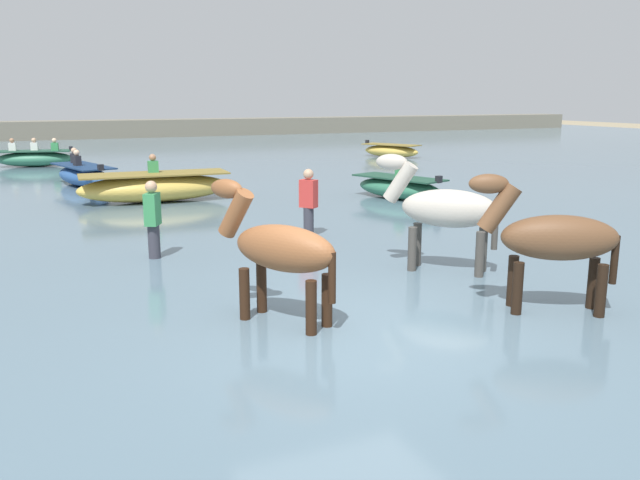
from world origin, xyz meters
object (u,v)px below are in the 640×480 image
object	(u,v)px
horse_trailing_bay	(553,242)
person_onlooker_right	(309,208)
boat_distant_east	(35,158)
person_wading_close	(153,226)
horse_lead_chestnut	(279,252)
boat_far_inshore	(391,151)
boat_near_starboard	(399,188)
boat_mid_outer	(155,187)
boat_near_port	(83,175)
horse_flank_pinto	(444,211)

from	to	relation	value
horse_trailing_bay	person_onlooker_right	bearing A→B (deg)	100.15
boat_distant_east	person_wading_close	world-z (taller)	person_wading_close
horse_lead_chestnut	boat_far_inshore	size ratio (longest dim) A/B	0.70
horse_lead_chestnut	boat_near_starboard	distance (m)	10.23
horse_lead_chestnut	person_onlooker_right	size ratio (longest dim) A/B	1.23
boat_distant_east	boat_far_inshore	bearing A→B (deg)	-8.43
boat_mid_outer	horse_lead_chestnut	bearing A→B (deg)	-91.91
horse_lead_chestnut	boat_far_inshore	bearing A→B (deg)	56.47
horse_lead_chestnut	boat_near_port	bearing A→B (deg)	94.48
horse_flank_pinto	boat_mid_outer	xyz separation A→B (m)	(-2.84, 8.87, -0.57)
horse_trailing_bay	boat_near_port	world-z (taller)	horse_trailing_bay
boat_near_port	boat_far_inshore	bearing A→B (deg)	18.69
boat_mid_outer	person_onlooker_right	xyz separation A→B (m)	(1.95, -5.61, 0.18)
boat_mid_outer	boat_distant_east	bearing A→B (deg)	103.95
boat_near_port	person_onlooker_right	world-z (taller)	person_onlooker_right
horse_lead_chestnut	boat_mid_outer	size ratio (longest dim) A/B	0.51
person_wading_close	person_onlooker_right	world-z (taller)	same
person_wading_close	horse_trailing_bay	bearing A→B (deg)	-50.19
horse_trailing_bay	person_wading_close	size ratio (longest dim) A/B	1.26
person_onlooker_right	horse_flank_pinto	bearing A→B (deg)	-74.73
horse_flank_pinto	person_wading_close	xyz separation A→B (m)	(-3.99, 2.66, -0.38)
horse_flank_pinto	boat_mid_outer	distance (m)	9.33
boat_near_port	horse_trailing_bay	bearing A→B (deg)	-73.89
boat_mid_outer	boat_far_inshore	distance (m)	14.86
horse_flank_pinto	boat_near_port	distance (m)	13.65
horse_lead_chestnut	horse_flank_pinto	distance (m)	3.41
person_onlooker_right	boat_far_inshore	bearing A→B (deg)	54.61
horse_trailing_bay	horse_flank_pinto	world-z (taller)	horse_flank_pinto
boat_distant_east	boat_near_starboard	world-z (taller)	boat_distant_east
horse_flank_pinto	boat_far_inshore	xyz separation A→B (m)	(9.24, 17.52, -0.65)
horse_trailing_bay	boat_mid_outer	xyz separation A→B (m)	(-2.94, 11.11, -0.53)
horse_trailing_bay	person_wading_close	bearing A→B (deg)	129.81
boat_distant_east	boat_far_inshore	world-z (taller)	boat_distant_east
person_onlooker_right	horse_trailing_bay	bearing A→B (deg)	-79.85
horse_trailing_bay	boat_mid_outer	world-z (taller)	horse_trailing_bay
horse_trailing_bay	boat_distant_east	distance (m)	22.66
boat_distant_east	person_onlooker_right	bearing A→B (deg)	-74.23
boat_near_port	boat_mid_outer	world-z (taller)	boat_mid_outer
horse_lead_chestnut	horse_trailing_bay	bearing A→B (deg)	-17.23
boat_near_starboard	boat_near_port	bearing A→B (deg)	140.46
horse_lead_chestnut	boat_near_port	world-z (taller)	horse_lead_chestnut
person_wading_close	person_onlooker_right	size ratio (longest dim) A/B	1.00
horse_lead_chestnut	boat_mid_outer	world-z (taller)	horse_lead_chestnut
horse_flank_pinto	boat_distant_east	size ratio (longest dim) A/B	0.70
boat_near_starboard	person_onlooker_right	distance (m)	5.40
horse_trailing_bay	boat_near_port	distance (m)	15.81
boat_distant_east	person_onlooker_right	distance (m)	17.09
horse_lead_chestnut	boat_distant_east	distance (m)	21.07
horse_flank_pinto	boat_near_port	world-z (taller)	horse_flank_pinto
boat_distant_east	horse_lead_chestnut	bearing A→B (deg)	-83.57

